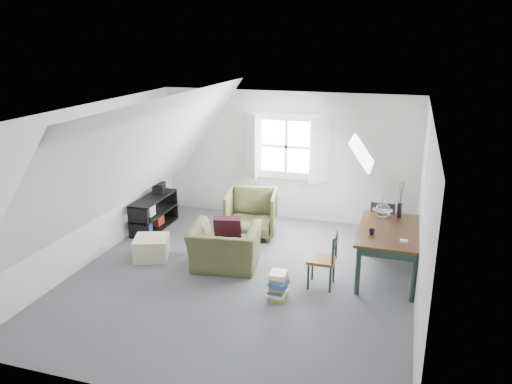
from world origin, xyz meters
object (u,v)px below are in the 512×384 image
(armchair_far, at_px, (251,234))
(magazine_stack, at_px, (278,286))
(ottoman, at_px, (152,248))
(dining_chair_near, at_px, (324,259))
(dining_chair_far, at_px, (382,225))
(media_shelf, at_px, (153,215))
(armchair_near, at_px, (225,267))
(dining_table, at_px, (390,235))

(armchair_far, height_order, magazine_stack, armchair_far)
(ottoman, xyz_separation_m, dining_chair_near, (2.86, -0.14, 0.26))
(magazine_stack, bearing_deg, dining_chair_far, 58.10)
(media_shelf, distance_m, magazine_stack, 3.44)
(armchair_near, relative_size, dining_chair_near, 1.25)
(armchair_far, distance_m, ottoman, 1.92)
(ottoman, bearing_deg, media_shelf, 116.92)
(ottoman, height_order, dining_table, dining_table)
(armchair_far, distance_m, magazine_stack, 2.37)
(dining_chair_far, bearing_deg, armchair_far, -12.25)
(media_shelf, bearing_deg, dining_chair_far, 4.54)
(magazine_stack, bearing_deg, dining_table, 38.79)
(armchair_near, relative_size, armchair_far, 1.14)
(armchair_near, relative_size, dining_chair_far, 1.12)
(dining_chair_far, bearing_deg, magazine_stack, 48.40)
(ottoman, xyz_separation_m, media_shelf, (-0.59, 1.17, 0.10))
(armchair_near, bearing_deg, armchair_far, -97.01)
(dining_chair_far, distance_m, media_shelf, 4.17)
(ottoman, bearing_deg, dining_chair_near, -2.71)
(ottoman, bearing_deg, dining_table, 7.16)
(dining_chair_near, bearing_deg, armchair_near, -93.56)
(armchair_far, distance_m, dining_table, 2.74)
(media_shelf, bearing_deg, armchair_far, 10.68)
(armchair_near, height_order, dining_table, dining_table)
(armchair_far, bearing_deg, magazine_stack, -73.72)
(ottoman, relative_size, magazine_stack, 1.39)
(armchair_far, distance_m, media_shelf, 1.89)
(armchair_near, bearing_deg, dining_chair_far, -157.94)
(dining_table, relative_size, dining_chair_far, 1.65)
(armchair_far, xyz_separation_m, media_shelf, (-1.85, -0.28, 0.28))
(dining_chair_near, relative_size, media_shelf, 0.69)
(armchair_near, xyz_separation_m, armchair_far, (-0.02, 1.42, 0.00))
(dining_table, distance_m, media_shelf, 4.39)
(dining_chair_far, bearing_deg, media_shelf, -7.30)
(dining_table, xyz_separation_m, dining_chair_far, (-0.16, 0.87, -0.18))
(ottoman, distance_m, media_shelf, 1.31)
(media_shelf, relative_size, magazine_stack, 3.14)
(ottoman, height_order, magazine_stack, magazine_stack)
(dining_chair_far, height_order, media_shelf, dining_chair_far)
(armchair_near, distance_m, dining_table, 2.58)
(media_shelf, height_order, magazine_stack, media_shelf)
(media_shelf, bearing_deg, dining_chair_near, -18.53)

